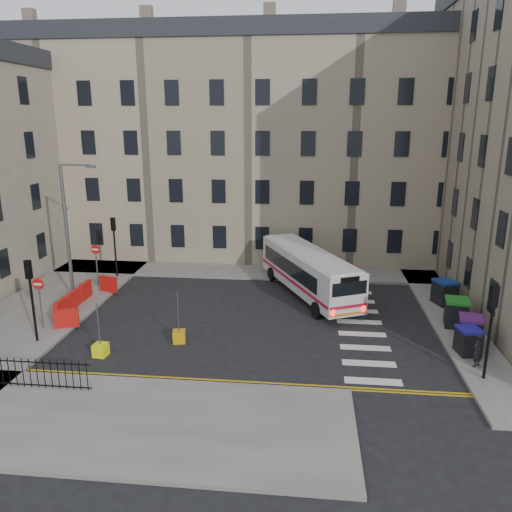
% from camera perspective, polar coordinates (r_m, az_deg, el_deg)
% --- Properties ---
extents(ground, '(120.00, 120.00, 0.00)m').
position_cam_1_polar(ground, '(27.41, 3.38, -7.50)').
color(ground, black).
rests_on(ground, ground).
extents(pavement_north, '(36.00, 3.20, 0.15)m').
position_cam_1_polar(pavement_north, '(36.15, -5.47, -1.68)').
color(pavement_north, slate).
rests_on(pavement_north, ground).
extents(pavement_east, '(2.40, 26.00, 0.15)m').
position_cam_1_polar(pavement_east, '(32.07, 20.09, -4.84)').
color(pavement_east, slate).
rests_on(pavement_east, ground).
extents(pavement_west, '(6.00, 22.00, 0.15)m').
position_cam_1_polar(pavement_west, '(32.06, -22.48, -5.09)').
color(pavement_west, slate).
rests_on(pavement_west, ground).
extents(pavement_sw, '(20.00, 6.00, 0.15)m').
position_cam_1_polar(pavement_sw, '(20.24, -19.41, -17.11)').
color(pavement_sw, slate).
rests_on(pavement_sw, ground).
extents(terrace_north, '(38.30, 10.80, 17.20)m').
position_cam_1_polar(terrace_north, '(41.57, -5.23, 12.55)').
color(terrace_north, tan).
rests_on(terrace_north, ground).
extents(traffic_light_east, '(0.28, 0.22, 4.10)m').
position_cam_1_polar(traffic_light_east, '(22.50, 25.33, -6.42)').
color(traffic_light_east, black).
rests_on(traffic_light_east, pavement_east).
extents(traffic_light_nw, '(0.28, 0.22, 4.10)m').
position_cam_1_polar(traffic_light_nw, '(35.20, -15.90, 2.03)').
color(traffic_light_nw, black).
rests_on(traffic_light_nw, pavement_west).
extents(traffic_light_sw, '(0.28, 0.22, 4.10)m').
position_cam_1_polar(traffic_light_sw, '(26.13, -24.35, -3.36)').
color(traffic_light_sw, black).
rests_on(traffic_light_sw, pavement_west).
extents(streetlamp, '(0.50, 0.22, 8.14)m').
position_cam_1_polar(streetlamp, '(31.31, -20.81, 2.75)').
color(streetlamp, '#595B5E').
rests_on(streetlamp, pavement_west).
extents(no_entry_north, '(0.60, 0.08, 3.00)m').
position_cam_1_polar(no_entry_north, '(33.80, -17.83, -0.05)').
color(no_entry_north, '#595B5E').
rests_on(no_entry_north, pavement_west).
extents(no_entry_south, '(0.60, 0.08, 3.00)m').
position_cam_1_polar(no_entry_south, '(27.84, -23.54, -3.88)').
color(no_entry_south, '#595B5E').
rests_on(no_entry_south, pavement_west).
extents(roadworks_barriers, '(1.66, 6.26, 1.00)m').
position_cam_1_polar(roadworks_barriers, '(30.49, -19.45, -4.67)').
color(roadworks_barriers, red).
rests_on(roadworks_barriers, pavement_west).
extents(bus, '(6.39, 10.13, 2.76)m').
position_cam_1_polar(bus, '(31.05, 6.01, -1.65)').
color(bus, silver).
rests_on(bus, ground).
extents(wheelie_bin_a, '(1.14, 1.26, 1.24)m').
position_cam_1_polar(wheelie_bin_a, '(25.31, 23.09, -8.90)').
color(wheelie_bin_a, black).
rests_on(wheelie_bin_a, pavement_east).
extents(wheelie_bin_b, '(1.29, 1.42, 1.35)m').
position_cam_1_polar(wheelie_bin_b, '(26.42, 23.27, -7.76)').
color(wheelie_bin_b, black).
rests_on(wheelie_bin_b, pavement_east).
extents(wheelie_bin_c, '(1.36, 1.50, 1.46)m').
position_cam_1_polar(wheelie_bin_c, '(28.26, 21.89, -5.99)').
color(wheelie_bin_c, black).
rests_on(wheelie_bin_c, pavement_east).
extents(wheelie_bin_d, '(1.01, 1.13, 1.14)m').
position_cam_1_polar(wheelie_bin_d, '(29.27, 21.94, -5.60)').
color(wheelie_bin_d, black).
rests_on(wheelie_bin_d, pavement_east).
extents(wheelie_bin_e, '(1.49, 1.59, 1.42)m').
position_cam_1_polar(wheelie_bin_e, '(31.29, 20.77, -3.87)').
color(wheelie_bin_e, black).
rests_on(wheelie_bin_e, pavement_east).
extents(pedestrian, '(0.67, 0.65, 1.55)m').
position_cam_1_polar(pedestrian, '(24.14, 24.00, -9.80)').
color(pedestrian, black).
rests_on(pedestrian, pavement_east).
extents(bollard_yellow, '(0.66, 0.66, 0.60)m').
position_cam_1_polar(bollard_yellow, '(24.64, -17.33, -10.20)').
color(bollard_yellow, '#F5F90D').
rests_on(bollard_yellow, ground).
extents(bollard_chevron, '(0.71, 0.71, 0.60)m').
position_cam_1_polar(bollard_chevron, '(25.18, -8.77, -9.08)').
color(bollard_chevron, orange).
rests_on(bollard_chevron, ground).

